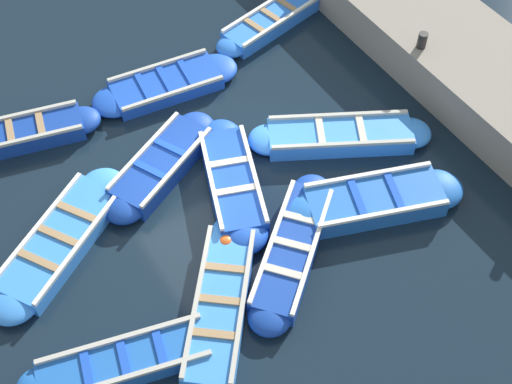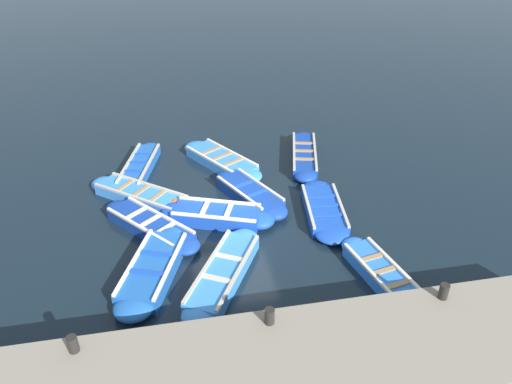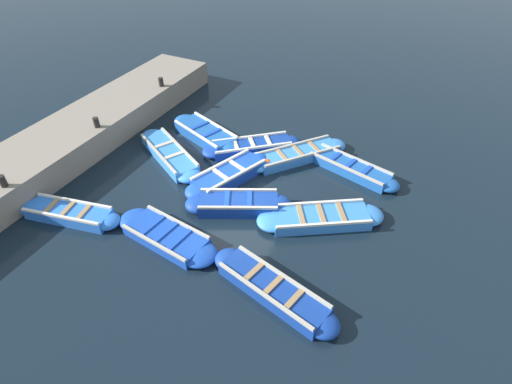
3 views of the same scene
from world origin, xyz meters
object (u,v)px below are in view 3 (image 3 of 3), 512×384
Objects in this scene: boat_outer_left at (273,290)px; boat_inner_gap at (69,213)px; boat_near_quay at (169,154)px; bollard_mid_south at (3,181)px; boat_alongside at (229,175)px; boat_stern_in at (350,168)px; bollard_mid_north at (96,122)px; bollard_north at (161,82)px; boat_bow_out at (321,218)px; buoy_orange_near at (267,164)px; boat_centre at (252,147)px; boat_end_of_row at (298,155)px; boat_far_corner at (166,236)px; boat_broadside at (238,204)px; boat_drifting at (206,134)px.

boat_outer_left reaches higher than boat_inner_gap.
bollard_mid_south is (2.49, 4.29, 0.94)m from boat_near_quay.
boat_alongside is 4.69m from boat_outer_left.
boat_near_quay reaches higher than boat_stern_in.
bollard_mid_north is (4.98, 0.46, 0.92)m from boat_alongside.
bollard_north is at bearing -51.07° from boat_near_quay.
boat_inner_gap reaches higher than boat_bow_out.
bollard_mid_south is at bearing 39.75° from boat_alongside.
boat_centre is at bearing -37.84° from buoy_orange_near.
boat_outer_left reaches higher than boat_bow_out.
boat_alongside reaches higher than boat_bow_out.
boat_end_of_row is 9.65× the size of buoy_orange_near.
boat_near_quay is 1.13× the size of boat_centre.
boat_stern_in is 6.45m from boat_far_corner.
bollard_mid_south reaches higher than buoy_orange_near.
boat_alongside is 0.95× the size of boat_stern_in.
boat_broadside reaches higher than boat_bow_out.
boat_outer_left is (-3.16, 3.47, -0.02)m from boat_alongside.
boat_bow_out is 5.88m from boat_near_quay.
boat_inner_gap reaches higher than buoy_orange_near.
boat_stern_in is (-0.06, -2.77, 0.00)m from boat_bow_out.
boat_stern_in is 1.08× the size of boat_inner_gap.
boat_alongside is at bearing -93.97° from boat_far_corner.
boat_centre is at bearing -70.42° from boat_broadside.
boat_broadside reaches higher than buoy_orange_near.
boat_centre is 1.69m from boat_end_of_row.
boat_stern_in is at bearing -177.98° from boat_end_of_row.
boat_inner_gap is at bearing 117.55° from bollard_mid_north.
boat_outer_left is 3.21m from boat_broadside.
boat_bow_out reaches higher than buoy_orange_near.
boat_bow_out is 1.09× the size of boat_inner_gap.
boat_inner_gap is at bearing 47.97° from boat_alongside.
boat_bow_out is at bearing 173.06° from boat_near_quay.
boat_inner_gap is (0.82, 3.81, -0.01)m from boat_near_quay.
boat_drifting is at bearing 4.87° from boat_end_of_row.
bollard_north and bollard_mid_north have the same top height.
boat_bow_out is at bearing 123.45° from boat_end_of_row.
boat_drifting is at bearing -44.73° from boat_broadside.
boat_stern_in is 1.85m from boat_end_of_row.
bollard_north reaches higher than boat_bow_out.
boat_near_quay is 4.07m from bollard_north.
boat_near_quay is at bearing 26.23° from boat_end_of_row.
bollard_mid_south is (0.00, 3.68, 0.00)m from bollard_mid_north.
boat_drifting is 7.42m from boat_outer_left.
boat_end_of_row is at bearing -125.67° from buoy_orange_near.
boat_inner_gap and boat_centre have the same top height.
boat_alongside is 2.65m from boat_end_of_row.
boat_alongside is 1.48m from boat_broadside.
boat_far_corner is 8.00m from bollard_north.
boat_alongside is 2.49m from boat_near_quay.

